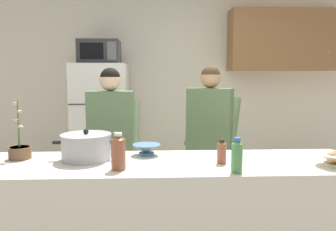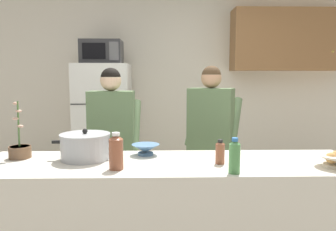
{
  "view_description": "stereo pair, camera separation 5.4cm",
  "coord_description": "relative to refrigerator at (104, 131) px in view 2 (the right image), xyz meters",
  "views": [
    {
      "loc": [
        -0.12,
        -2.13,
        1.49
      ],
      "look_at": [
        0.0,
        0.55,
        1.17
      ],
      "focal_mm": 34.66,
      "sensor_mm": 36.0,
      "label": 1
    },
    {
      "loc": [
        -0.07,
        -2.13,
        1.49
      ],
      "look_at": [
        0.0,
        0.55,
        1.17
      ],
      "focal_mm": 34.66,
      "sensor_mm": 36.0,
      "label": 2
    }
  ],
  "objects": [
    {
      "name": "person_by_sink",
      "position": [
        1.17,
        -1.01,
        0.17
      ],
      "size": [
        0.59,
        0.55,
        1.59
      ],
      "color": "black",
      "rests_on": "ground"
    },
    {
      "name": "bottle_near_edge",
      "position": [
        1.13,
        -2.12,
        0.2
      ],
      "size": [
        0.07,
        0.07,
        0.21
      ],
      "color": "#4C8C4C",
      "rests_on": "kitchen_island"
    },
    {
      "name": "potted_orchid",
      "position": [
        -0.3,
        -1.72,
        0.16
      ],
      "size": [
        0.15,
        0.15,
        0.4
      ],
      "color": "brown",
      "rests_on": "kitchen_island"
    },
    {
      "name": "kitchen_island",
      "position": [
        0.76,
        -1.85,
        -0.36
      ],
      "size": [
        2.57,
        0.68,
        0.92
      ],
      "primitive_type": "cube",
      "color": "silver",
      "rests_on": "ground"
    },
    {
      "name": "microwave",
      "position": [
        0.0,
        -0.02,
        0.96
      ],
      "size": [
        0.48,
        0.37,
        0.28
      ],
      "color": "#2D2D30",
      "rests_on": "refrigerator"
    },
    {
      "name": "bread_bowl",
      "position": [
        1.81,
        -2.0,
        0.15
      ],
      "size": [
        0.25,
        0.25,
        0.1
      ],
      "color": "beige",
      "rests_on": "kitchen_island"
    },
    {
      "name": "bottle_far_corner",
      "position": [
        0.42,
        -2.02,
        0.21
      ],
      "size": [
        0.09,
        0.09,
        0.23
      ],
      "color": "brown",
      "rests_on": "kitchen_island"
    },
    {
      "name": "empty_bowl",
      "position": [
        0.59,
        -1.65,
        0.14
      ],
      "size": [
        0.2,
        0.2,
        0.08
      ],
      "color": "#4C7299",
      "rests_on": "kitchen_island"
    },
    {
      "name": "person_near_pot",
      "position": [
        0.27,
        -1.12,
        0.15
      ],
      "size": [
        0.49,
        0.41,
        1.57
      ],
      "color": "black",
      "rests_on": "ground"
    },
    {
      "name": "refrigerator",
      "position": [
        0.0,
        0.0,
        0.0
      ],
      "size": [
        0.64,
        0.68,
        1.64
      ],
      "color": "white",
      "rests_on": "ground"
    },
    {
      "name": "bottle_mid_counter",
      "position": [
        1.09,
        -1.9,
        0.18
      ],
      "size": [
        0.06,
        0.06,
        0.16
      ],
      "color": "brown",
      "rests_on": "kitchen_island"
    },
    {
      "name": "back_wall_unit",
      "position": [
        1.03,
        0.41,
        0.59
      ],
      "size": [
        6.0,
        0.48,
        2.6
      ],
      "color": "silver",
      "rests_on": "ground"
    },
    {
      "name": "cooking_pot",
      "position": [
        0.17,
        -1.76,
        0.19
      ],
      "size": [
        0.46,
        0.35,
        0.22
      ],
      "color": "#ADAFB5",
      "rests_on": "kitchen_island"
    }
  ]
}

